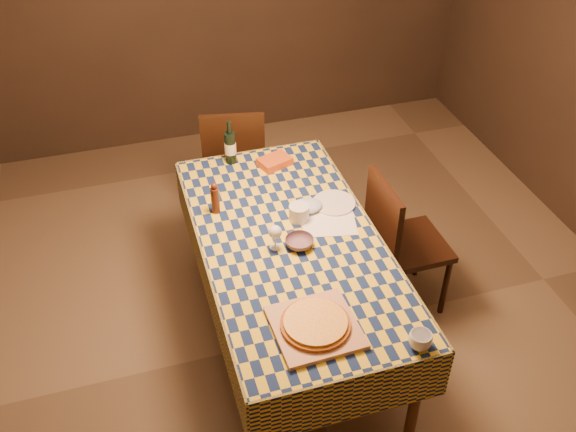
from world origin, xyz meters
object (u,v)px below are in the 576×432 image
(cutting_board, at_px, (315,327))
(pizza, at_px, (315,323))
(white_plate, at_px, (334,203))
(chair_far, at_px, (234,158))
(chair_right, at_px, (398,238))
(dining_table, at_px, (291,252))
(bowl, at_px, (299,242))
(wine_bottle, at_px, (230,147))

(cutting_board, distance_m, pizza, 0.03)
(white_plate, height_order, chair_far, chair_far)
(pizza, xyz_separation_m, chair_right, (0.77, 0.73, -0.29))
(cutting_board, xyz_separation_m, chair_right, (0.77, 0.73, -0.26))
(dining_table, xyz_separation_m, pizza, (-0.07, -0.62, 0.12))
(pizza, bearing_deg, bowl, 79.55)
(pizza, height_order, chair_far, chair_far)
(cutting_board, xyz_separation_m, chair_far, (0.04, 1.85, -0.26))
(chair_far, bearing_deg, dining_table, -88.41)
(dining_table, relative_size, bowl, 12.33)
(cutting_board, xyz_separation_m, white_plate, (0.40, 0.85, -0.00))
(bowl, height_order, wine_bottle, wine_bottle)
(dining_table, relative_size, pizza, 4.37)
(cutting_board, bearing_deg, chair_right, 43.53)
(chair_far, bearing_deg, wine_bottle, -103.60)
(dining_table, bearing_deg, pizza, -96.73)
(cutting_board, height_order, chair_right, chair_right)
(pizza, relative_size, bowl, 2.82)
(chair_right, bearing_deg, white_plate, 161.72)
(wine_bottle, relative_size, chair_right, 0.31)
(dining_table, relative_size, white_plate, 7.62)
(cutting_board, height_order, pizza, pizza)
(dining_table, bearing_deg, chair_right, 9.37)
(cutting_board, distance_m, bowl, 0.58)
(white_plate, bearing_deg, chair_far, 110.02)
(chair_far, distance_m, chair_right, 1.34)
(wine_bottle, bearing_deg, dining_table, -80.90)
(cutting_board, distance_m, chair_right, 1.10)
(dining_table, bearing_deg, chair_far, 91.59)
(white_plate, bearing_deg, pizza, -115.18)
(bowl, bearing_deg, wine_bottle, 100.59)
(wine_bottle, bearing_deg, pizza, -87.63)
(wine_bottle, bearing_deg, chair_far, 76.40)
(bowl, distance_m, white_plate, 0.41)
(cutting_board, bearing_deg, dining_table, 83.27)
(bowl, xyz_separation_m, chair_far, (-0.07, 1.29, -0.27))
(cutting_board, distance_m, white_plate, 0.94)
(bowl, xyz_separation_m, white_plate, (0.30, 0.29, -0.02))
(dining_table, xyz_separation_m, wine_bottle, (-0.13, 0.83, 0.18))
(bowl, distance_m, chair_right, 0.74)
(pizza, relative_size, white_plate, 1.74)
(cutting_board, relative_size, chair_right, 0.40)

